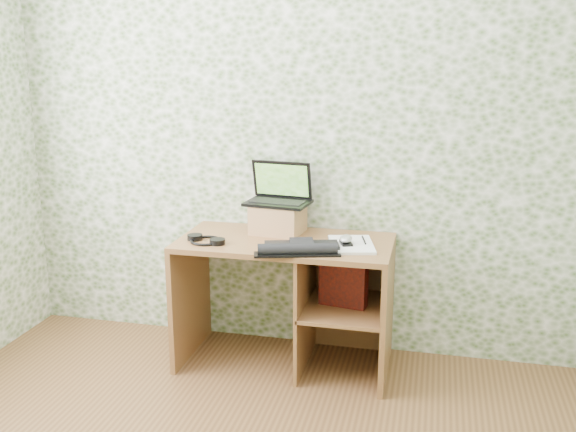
% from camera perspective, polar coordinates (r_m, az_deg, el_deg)
% --- Properties ---
extents(wall_back, '(3.50, 0.00, 3.50)m').
position_cam_1_polar(wall_back, '(3.79, 0.83, 7.14)').
color(wall_back, silver).
rests_on(wall_back, ground).
extents(desk, '(1.20, 0.60, 0.75)m').
position_cam_1_polar(desk, '(3.70, 1.03, -6.11)').
color(desk, brown).
rests_on(desk, floor).
extents(riser, '(0.31, 0.27, 0.17)m').
position_cam_1_polar(riser, '(3.74, -0.90, -0.23)').
color(riser, '#9C6C46').
rests_on(riser, desk).
extents(laptop, '(0.39, 0.29, 0.24)m').
position_cam_1_polar(laptop, '(3.74, -0.77, 2.02)').
color(laptop, black).
rests_on(laptop, riser).
extents(keyboard, '(0.46, 0.34, 0.06)m').
position_cam_1_polar(keyboard, '(3.39, 1.05, -2.85)').
color(keyboard, black).
rests_on(keyboard, desk).
extents(headphones, '(0.24, 0.22, 0.03)m').
position_cam_1_polar(headphones, '(3.60, -7.30, -2.14)').
color(headphones, black).
rests_on(headphones, desk).
extents(notepad, '(0.30, 0.38, 0.02)m').
position_cam_1_polar(notepad, '(3.52, 5.65, -2.55)').
color(notepad, white).
rests_on(notepad, desk).
extents(mouse, '(0.10, 0.13, 0.04)m').
position_cam_1_polar(mouse, '(3.49, 5.17, -2.20)').
color(mouse, '#BCBCBE').
rests_on(mouse, notepad).
extents(pen, '(0.04, 0.15, 0.01)m').
position_cam_1_polar(pen, '(3.57, 6.76, -2.13)').
color(pen, black).
rests_on(pen, notepad).
extents(red_box, '(0.28, 0.13, 0.32)m').
position_cam_1_polar(red_box, '(3.61, 4.96, -5.56)').
color(red_box, maroon).
rests_on(red_box, desk).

